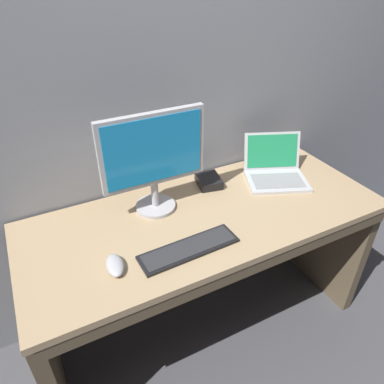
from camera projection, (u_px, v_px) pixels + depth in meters
The scene contains 8 objects.
ground_plane at pixel (204, 322), 2.04m from camera, with size 14.00×14.00×0.00m, color #4C4C51.
back_wall at pixel (167, 4), 1.44m from camera, with size 4.99×0.04×3.15m, color gray.
desk at pixel (206, 254), 1.74m from camera, with size 1.64×0.67×0.77m.
laptop_silver at pixel (275, 170), 1.86m from camera, with size 0.38×0.38×0.20m.
external_monitor at pixel (153, 158), 1.50m from camera, with size 0.46×0.18×0.46m.
wired_keyboard at pixel (189, 249), 1.42m from camera, with size 0.41×0.13×0.02m.
computer_mouse at pixel (115, 265), 1.33m from camera, with size 0.06×0.12×0.04m, color #B7B7BC.
external_drive_box at pixel (209, 181), 1.81m from camera, with size 0.11×0.14×0.04m, color black.
Camera 1 is at (-0.65, -1.12, 1.75)m, focal length 33.64 mm.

